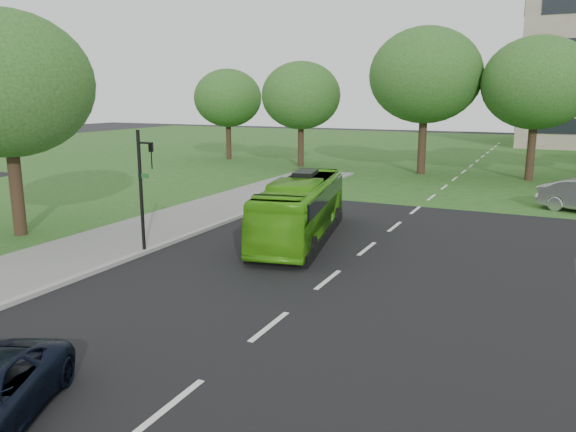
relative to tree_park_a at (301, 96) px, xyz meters
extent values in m
plane|color=black|center=(12.43, -27.72, -5.62)|extent=(160.00, 160.00, 0.00)
cube|color=black|center=(12.43, -7.72, -5.61)|extent=(14.00, 120.00, 0.01)
cube|color=black|center=(12.43, -13.72, -5.61)|extent=(80.00, 12.00, 0.01)
cube|color=silver|center=(12.43, -12.72, -5.60)|extent=(0.15, 90.00, 0.01)
cube|color=#1D511B|center=(12.43, 17.28, -5.61)|extent=(120.00, 60.00, 0.01)
cube|color=black|center=(14.38, 34.28, 6.88)|extent=(0.10, 18.40, 23.00)
cylinder|color=black|center=(0.00, 0.00, -4.05)|extent=(0.47, 0.47, 3.14)
ellipsoid|color=#224A18|center=(0.00, 0.00, 0.01)|extent=(6.24, 6.24, 5.30)
cylinder|color=black|center=(9.74, -0.21, -3.69)|extent=(0.58, 0.58, 3.86)
ellipsoid|color=#224A18|center=(9.74, -0.21, 1.41)|extent=(7.94, 7.94, 6.75)
cylinder|color=black|center=(17.05, -0.27, -3.83)|extent=(0.54, 0.54, 3.59)
ellipsoid|color=#224A18|center=(17.05, -0.27, 0.82)|extent=(7.13, 7.13, 6.06)
cylinder|color=black|center=(-8.04, 2.13, -4.11)|extent=(0.46, 0.46, 3.04)
ellipsoid|color=#224A18|center=(-8.04, 2.13, -0.21)|extent=(5.95, 5.95, 5.06)
cylinder|color=black|center=(-1.17, -25.73, -3.93)|extent=(0.51, 0.51, 3.39)
ellipsoid|color=#224A18|center=(-1.17, -25.73, 0.45)|extent=(6.73, 6.73, 5.72)
imported|color=#4CB116|center=(9.53, -21.34, -4.40)|extent=(3.80, 9.05, 2.45)
cylinder|color=black|center=(5.23, -25.72, -3.39)|extent=(0.13, 0.13, 4.47)
cylinder|color=black|center=(5.54, -25.72, -1.60)|extent=(0.63, 0.07, 0.07)
imported|color=black|center=(5.76, -25.72, -2.05)|extent=(0.19, 0.22, 0.89)
cube|color=#195926|center=(5.36, -25.72, -2.76)|extent=(0.45, 0.04, 0.16)
camera|label=1|loc=(18.44, -41.33, 0.02)|focal=35.00mm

